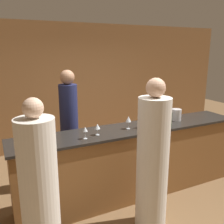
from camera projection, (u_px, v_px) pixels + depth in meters
name	position (u px, v px, depth m)	size (l,w,h in m)	color
ground_plane	(132.00, 193.00, 3.97)	(14.00, 14.00, 0.00)	brown
back_wall	(79.00, 86.00, 5.79)	(8.00, 0.06, 2.80)	olive
bar_counter	(133.00, 161.00, 3.84)	(3.58, 0.62, 1.09)	brown
bartender	(70.00, 132.00, 4.05)	(0.29, 0.29, 1.92)	#1E234C
guest_0	(40.00, 193.00, 2.49)	(0.38, 0.38, 1.80)	silver
guest_1	(152.00, 163.00, 3.03)	(0.39, 0.39, 1.92)	silver
wine_bottle_0	(146.00, 120.00, 3.67)	(0.07, 0.07, 0.29)	black
wine_bottle_1	(170.00, 120.00, 3.68)	(0.07, 0.07, 0.31)	#19381E
ice_bucket	(176.00, 115.00, 4.06)	(0.16, 0.16, 0.19)	silver
wine_glass_0	(162.00, 117.00, 3.89)	(0.07, 0.07, 0.14)	silver
wine_glass_1	(85.00, 130.00, 3.21)	(0.07, 0.07, 0.16)	silver
wine_glass_2	(128.00, 119.00, 3.61)	(0.08, 0.08, 0.19)	silver
wine_glass_3	(45.00, 135.00, 3.06)	(0.07, 0.07, 0.15)	silver
wine_glass_4	(97.00, 127.00, 3.35)	(0.08, 0.08, 0.16)	silver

